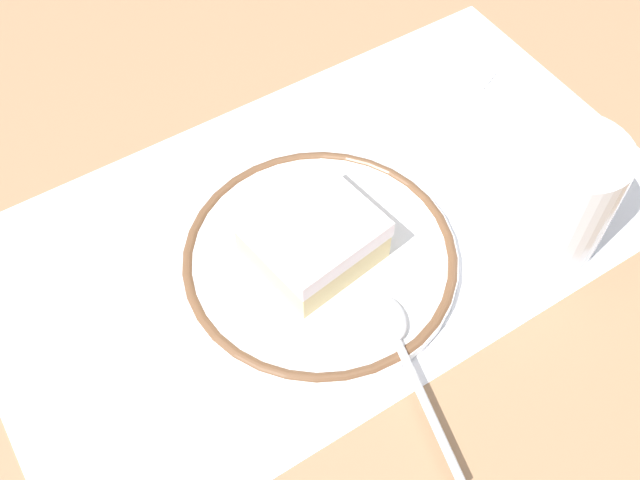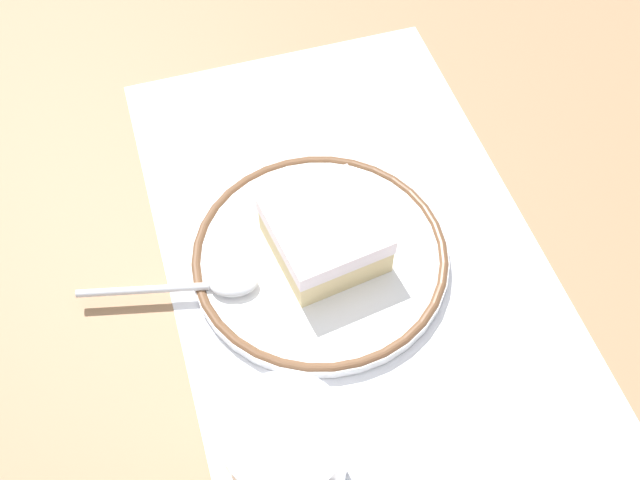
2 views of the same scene
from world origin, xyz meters
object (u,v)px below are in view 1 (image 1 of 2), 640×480
plate (320,258)px  spoon (398,341)px  sugar_packet (465,71)px  cake_slice (313,237)px  cup (561,200)px

plate → spoon: (-0.01, 0.09, 0.01)m
spoon → plate: bearing=-86.6°
spoon → sugar_packet: bearing=-138.1°
plate → sugar_packet: size_ratio=4.23×
cake_slice → spoon: 0.10m
plate → cup: cup is taller
plate → spoon: bearing=93.4°
plate → cake_slice: cake_slice is taller
cup → spoon: bearing=7.0°
cake_slice → spoon: bearing=95.2°
spoon → cup: (-0.16, -0.02, 0.03)m
plate → sugar_packet: plate is taller
sugar_packet → spoon: bearing=41.9°
cup → plate: bearing=-23.6°
cake_slice → sugar_packet: 0.25m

